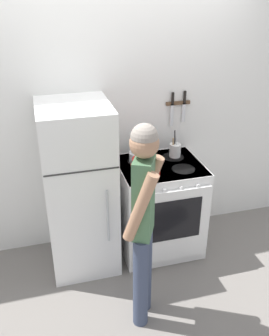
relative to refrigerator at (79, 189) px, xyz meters
The scene contains 9 objects.
ground_plane 0.96m from the refrigerator, 35.88° to the left, with size 14.00×14.00×0.00m, color slate.
wall_back 0.76m from the refrigerator, 38.28° to the left, with size 10.00×0.06×2.55m.
refrigerator is the anchor object (origin of this frame).
stove_range 0.82m from the refrigerator, ahead, with size 0.77×0.69×0.92m.
dutch_oven_pot 0.63m from the refrigerator, 12.17° to the right, with size 0.30×0.25×0.17m.
tea_kettle 0.64m from the refrigerator, 12.68° to the left, with size 0.25×0.20×0.22m.
utensil_jar 0.98m from the refrigerator, ahead, with size 0.11×0.11×0.27m.
person 0.89m from the refrigerator, 66.21° to the right, with size 0.36×0.40×1.64m.
wall_knife_strip 1.23m from the refrigerator, 17.01° to the left, with size 0.24×0.03×0.34m.
Camera 1 is at (-0.74, -3.22, 2.45)m, focal length 40.00 mm.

